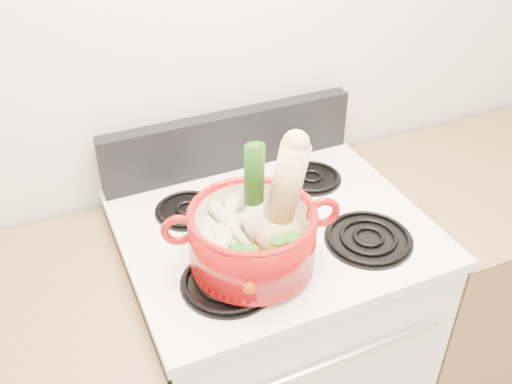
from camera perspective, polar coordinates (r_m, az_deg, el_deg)
name	(u,v)px	position (r m, az deg, el deg)	size (l,w,h in m)	color
wall_back	(220,50)	(1.60, -3.57, 13.99)	(3.50, 0.02, 2.60)	silver
stove_body	(270,346)	(1.85, 1.45, -15.13)	(0.76, 0.65, 0.92)	white
cooktop	(273,228)	(1.51, 1.72, -3.60)	(0.78, 0.67, 0.03)	white
control_backsplash	(230,141)	(1.68, -2.63, 5.13)	(0.76, 0.05, 0.18)	black
oven_handle	(334,362)	(1.41, 7.78, -16.50)	(0.02, 0.02, 0.60)	silver
burner_front_left	(228,281)	(1.33, -2.77, -8.88)	(0.22, 0.22, 0.02)	black
burner_front_right	(368,238)	(1.47, 11.19, -4.50)	(0.22, 0.22, 0.02)	black
burner_back_left	(187,209)	(1.54, -6.89, -1.70)	(0.17, 0.17, 0.02)	black
burner_back_right	(312,177)	(1.67, 5.58, 1.50)	(0.17, 0.17, 0.02)	black
dutch_oven	(252,238)	(1.31, -0.36, -4.59)	(0.29, 0.29, 0.14)	#980A0B
pot_handle_left	(179,230)	(1.27, -7.73, -3.78)	(0.08, 0.08, 0.02)	#980A0B
pot_handle_right	(323,212)	(1.32, 6.72, -2.02)	(0.08, 0.08, 0.02)	#980A0B
squash	(279,201)	(1.26, 2.31, -0.92)	(0.12, 0.12, 0.28)	#E4B375
leek	(254,197)	(1.26, -0.25, -0.49)	(0.05, 0.05, 0.30)	silver
ginger	(242,221)	(1.40, -1.39, -2.94)	(0.07, 0.05, 0.04)	tan
parsnip_0	(219,247)	(1.32, -3.68, -5.51)	(0.04, 0.04, 0.20)	#EDE5C1
parsnip_1	(211,247)	(1.31, -4.50, -5.52)	(0.05, 0.05, 0.22)	beige
parsnip_2	(229,239)	(1.32, -2.72, -4.69)	(0.04, 0.04, 0.19)	beige
parsnip_3	(223,245)	(1.30, -3.30, -5.32)	(0.04, 0.04, 0.18)	#F1E9C4
parsnip_4	(223,226)	(1.34, -3.30, -3.39)	(0.05, 0.05, 0.23)	#EFE2C2
parsnip_5	(232,226)	(1.33, -2.41, -3.44)	(0.05, 0.05, 0.24)	beige
carrot_0	(261,254)	(1.31, 0.54, -6.27)	(0.03, 0.03, 0.15)	#B94409
carrot_1	(245,261)	(1.29, -1.07, -6.89)	(0.03, 0.03, 0.14)	#C75F09
carrot_2	(269,242)	(1.32, 1.27, -4.97)	(0.04, 0.04, 0.19)	#B94309
carrot_3	(251,268)	(1.25, -0.54, -7.61)	(0.03, 0.03, 0.13)	#C8380A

